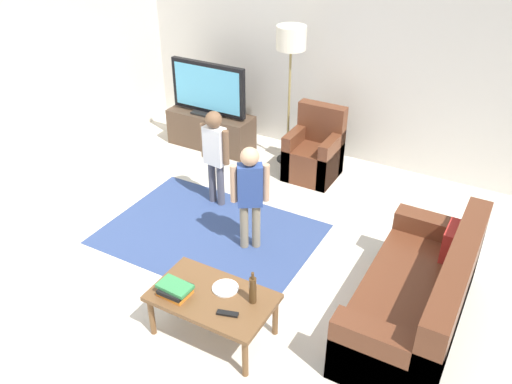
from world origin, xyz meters
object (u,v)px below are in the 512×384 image
couch (422,300)px  child_center (250,190)px  plate (225,288)px  tv_remote (228,314)px  child_near_tv (215,150)px  tv_stand (211,130)px  armchair (315,154)px  book_stack (175,289)px  tv (208,89)px  floor_lamp (291,46)px  coffee_table (213,300)px  bottle (253,290)px

couch → child_center: child_center is taller
plate → tv_remote: bearing=-54.7°
child_near_tv → tv_stand: bearing=125.7°
couch → tv_remote: size_ratio=10.59×
child_center → plate: size_ratio=5.20×
armchair → book_stack: armchair is taller
tv → floor_lamp: floor_lamp is taller
book_stack → tv: bearing=118.8°
tv → tv_remote: 3.76m
tv_remote → plate: (-0.17, 0.24, -0.00)m
coffee_table → floor_lamp: bearing=105.3°
tv_stand → child_center: 2.42m
couch → child_center: bearing=171.4°
child_near_tv → bottle: size_ratio=3.85×
child_near_tv → book_stack: size_ratio=4.03×
couch → armchair: armchair is taller
couch → armchair: 2.70m
coffee_table → tv_remote: size_ratio=5.88×
coffee_table → tv_remote: tv_remote is taller
couch → armchair: (-1.85, 1.98, 0.01)m
child_near_tv → coffee_table: (1.09, -1.74, -0.32)m
child_near_tv → tv_remote: bearing=-54.9°
tv → book_stack: bearing=-61.2°
child_near_tv → plate: (1.14, -1.62, -0.26)m
bottle → tv_stand: bearing=128.6°
tv → couch: (3.43, -1.99, -0.56)m
couch → bottle: couch is taller
couch → tv: bearing=149.8°
couch → coffee_table: size_ratio=1.80×
tv → tv_remote: bearing=-54.5°
tv → coffee_table: bearing=-56.3°
tv → tv_remote: tv is taller
book_stack → tv_remote: (0.49, 0.01, -0.04)m
child_near_tv → tv: bearing=126.2°
tv → child_center: 2.37m
tv_stand → couch: 3.98m
floor_lamp → child_center: bearing=-74.9°
coffee_table → book_stack: 0.32m
child_near_tv → plate: size_ratio=5.22×
child_center → book_stack: 1.35m
child_near_tv → child_center: size_ratio=1.00×
child_center → book_stack: size_ratio=4.01×
coffee_table → book_stack: bearing=-155.1°
couch → armchair: size_ratio=2.00×
floor_lamp → child_near_tv: 1.62m
book_stack → child_near_tv: bearing=113.6°
floor_lamp → child_near_tv: floor_lamp is taller
floor_lamp → plate: 3.30m
tv → bottle: size_ratio=3.69×
armchair → child_near_tv: child_near_tv is taller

